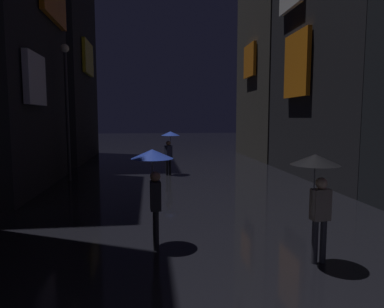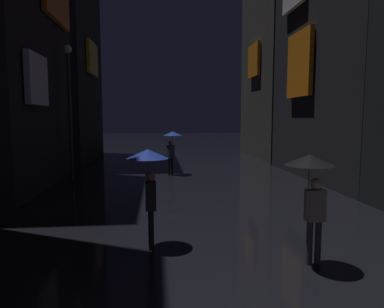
% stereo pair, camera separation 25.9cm
% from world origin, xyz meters
% --- Properties ---
extents(building_right_far, '(4.25, 7.55, 18.91)m').
position_xyz_m(building_right_far, '(7.49, 21.78, 9.46)').
color(building_right_far, '#33302D').
rests_on(building_right_far, ground).
extents(pedestrian_foreground_right_blue, '(0.90, 0.90, 2.12)m').
position_xyz_m(pedestrian_foreground_right_blue, '(-1.37, 5.64, 1.67)').
color(pedestrian_foreground_right_blue, black).
rests_on(pedestrian_foreground_right_blue, ground).
extents(pedestrian_far_right_blue, '(0.90, 0.90, 2.12)m').
position_xyz_m(pedestrian_far_right_blue, '(-0.49, 15.00, 1.67)').
color(pedestrian_far_right_blue, black).
rests_on(pedestrian_far_right_blue, ground).
extents(pedestrian_near_crossing_black, '(0.90, 0.90, 2.12)m').
position_xyz_m(pedestrian_near_crossing_black, '(1.64, 4.36, 1.67)').
color(pedestrian_near_crossing_black, '#2D2D38').
rests_on(pedestrian_near_crossing_black, ground).
extents(streetlamp_left_far, '(0.36, 0.36, 5.91)m').
position_xyz_m(streetlamp_left_far, '(-5.00, 13.91, 3.66)').
color(streetlamp_left_far, '#2D2D33').
rests_on(streetlamp_left_far, ground).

